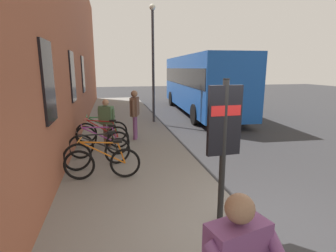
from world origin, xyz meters
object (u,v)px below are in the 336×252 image
object	(u,v)px
bicycle_end_of_row	(99,153)
bicycle_by_door	(102,131)
bicycle_leaning_wall	(102,136)
transit_info_sign	(224,130)
bicycle_mid_rack	(100,144)
street_lamp	(153,55)
pedestrian_crossing_street	(135,110)
pedestrian_near_bus	(106,118)
city_bus	(201,81)
bicycle_far_end	(103,163)

from	to	relation	value
bicycle_end_of_row	bicycle_by_door	distance (m)	2.43
bicycle_end_of_row	bicycle_leaning_wall	bearing A→B (deg)	-1.65
transit_info_sign	bicycle_mid_rack	bearing A→B (deg)	28.00
bicycle_end_of_row	bicycle_mid_rack	distance (m)	0.85
street_lamp	pedestrian_crossing_street	bearing A→B (deg)	158.64
bicycle_end_of_row	transit_info_sign	bearing A→B (deg)	-145.65
pedestrian_near_bus	street_lamp	size ratio (longest dim) A/B	0.29
bicycle_by_door	transit_info_sign	distance (m)	5.98
bicycle_leaning_wall	street_lamp	distance (m)	5.30
bicycle_by_door	pedestrian_crossing_street	xyz separation A→B (m)	(0.20, -1.17, 0.70)
bicycle_leaning_wall	pedestrian_crossing_street	xyz separation A→B (m)	(0.87, -1.15, 0.70)
transit_info_sign	pedestrian_crossing_street	size ratio (longest dim) A/B	1.35
city_bus	transit_info_sign	bearing A→B (deg)	162.53
bicycle_end_of_row	street_lamp	xyz separation A→B (m)	(5.63, -2.38, 2.77)
pedestrian_near_bus	street_lamp	world-z (taller)	street_lamp
transit_info_sign	street_lamp	xyz separation A→B (m)	(8.69, -0.29, 1.56)
bicycle_far_end	bicycle_end_of_row	distance (m)	0.80
bicycle_mid_rack	bicycle_leaning_wall	xyz separation A→B (m)	(0.90, -0.04, -0.00)
bicycle_leaning_wall	street_lamp	world-z (taller)	street_lamp
bicycle_end_of_row	pedestrian_crossing_street	world-z (taller)	pedestrian_crossing_street
bicycle_by_door	street_lamp	bearing A→B (deg)	-36.24
bicycle_leaning_wall	pedestrian_crossing_street	distance (m)	1.60
bicycle_by_door	city_bus	world-z (taller)	city_bus
city_bus	pedestrian_crossing_street	xyz separation A→B (m)	(-5.72, 4.48, -0.71)
bicycle_by_door	transit_info_sign	size ratio (longest dim) A/B	0.74
street_lamp	city_bus	bearing A→B (deg)	-50.62
bicycle_far_end	bicycle_by_door	world-z (taller)	same
bicycle_end_of_row	transit_info_sign	size ratio (longest dim) A/B	0.71
bicycle_leaning_wall	pedestrian_crossing_street	world-z (taller)	pedestrian_crossing_street
bicycle_far_end	bicycle_mid_rack	distance (m)	1.65
pedestrian_near_bus	city_bus	bearing A→B (deg)	-40.28
bicycle_mid_rack	street_lamp	bearing A→B (deg)	-26.34
bicycle_end_of_row	bicycle_by_door	xyz separation A→B (m)	(2.42, -0.03, 0.00)
bicycle_end_of_row	pedestrian_near_bus	xyz separation A→B (m)	(1.88, -0.21, 0.57)
bicycle_by_door	bicycle_leaning_wall	bearing A→B (deg)	-178.01
transit_info_sign	city_bus	world-z (taller)	city_bus
pedestrian_crossing_street	bicycle_far_end	bearing A→B (deg)	162.54
pedestrian_near_bus	bicycle_far_end	bearing A→B (deg)	178.27
bicycle_mid_rack	street_lamp	world-z (taller)	street_lamp
pedestrian_near_bus	pedestrian_crossing_street	distance (m)	1.24
bicycle_mid_rack	pedestrian_crossing_street	world-z (taller)	pedestrian_crossing_street
city_bus	pedestrian_near_bus	distance (m)	8.50
bicycle_mid_rack	bicycle_leaning_wall	bearing A→B (deg)	-2.52
pedestrian_near_bus	pedestrian_crossing_street	size ratio (longest dim) A/B	0.88
bicycle_end_of_row	bicycle_mid_rack	world-z (taller)	same
bicycle_end_of_row	bicycle_mid_rack	size ratio (longest dim) A/B	0.97
bicycle_far_end	pedestrian_near_bus	xyz separation A→B (m)	(2.68, -0.08, 0.57)
bicycle_far_end	bicycle_leaning_wall	distance (m)	2.55
transit_info_sign	street_lamp	size ratio (longest dim) A/B	0.45
bicycle_end_of_row	city_bus	bearing A→B (deg)	-34.24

